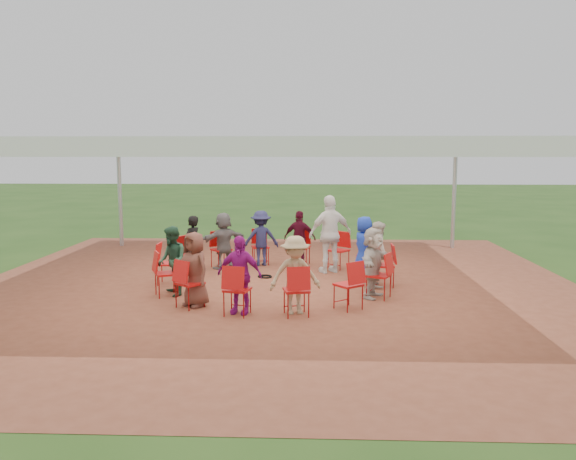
{
  "coord_description": "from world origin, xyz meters",
  "views": [
    {
      "loc": [
        0.73,
        -11.71,
        2.8
      ],
      "look_at": [
        0.27,
        0.3,
        1.16
      ],
      "focal_mm": 35.0,
      "sensor_mm": 36.0,
      "label": 1
    }
  ],
  "objects_px": {
    "cable_coil": "(265,277)",
    "chair_9": "(190,284)",
    "chair_0": "(384,266)",
    "person_seated_1": "(364,247)",
    "chair_6": "(188,255)",
    "chair_8": "(166,274)",
    "chair_5": "(221,250)",
    "person_seated_0": "(379,254)",
    "person_seated_3": "(261,238)",
    "person_seated_5": "(192,245)",
    "chair_7": "(168,264)",
    "person_seated_9": "(295,275)",
    "chair_13": "(379,276)",
    "chair_10": "(237,290)",
    "chair_4": "(260,247)",
    "chair_3": "(301,247)",
    "laptop": "(371,256)",
    "person_seated_6": "(172,261)",
    "person_seated_7": "(195,269)",
    "chair_11": "(296,291)",
    "chair_1": "(368,257)",
    "person_seated_10": "(373,263)",
    "chair_12": "(348,285)",
    "person_seated_4": "(224,241)",
    "standing_person": "(330,234)",
    "person_seated_2": "(300,238)",
    "person_seated_8": "(239,275)",
    "chair_2": "(339,251)"
  },
  "relations": [
    {
      "from": "cable_coil",
      "to": "chair_9",
      "type": "bearing_deg",
      "value": -114.68
    },
    {
      "from": "chair_0",
      "to": "person_seated_1",
      "type": "distance_m",
      "value": 1.04
    },
    {
      "from": "chair_6",
      "to": "chair_8",
      "type": "bearing_deg",
      "value": 25.71
    },
    {
      "from": "chair_5",
      "to": "person_seated_0",
      "type": "height_order",
      "value": "person_seated_0"
    },
    {
      "from": "person_seated_3",
      "to": "chair_5",
      "type": "bearing_deg",
      "value": 6.2
    },
    {
      "from": "person_seated_3",
      "to": "person_seated_5",
      "type": "relative_size",
      "value": 1.0
    },
    {
      "from": "chair_7",
      "to": "person_seated_9",
      "type": "height_order",
      "value": "person_seated_9"
    },
    {
      "from": "chair_6",
      "to": "person_seated_0",
      "type": "xyz_separation_m",
      "value": [
        4.27,
        -1.01,
        0.25
      ]
    },
    {
      "from": "person_seated_3",
      "to": "chair_13",
      "type": "bearing_deg",
      "value": 116.45
    },
    {
      "from": "chair_10",
      "to": "chair_4",
      "type": "bearing_deg",
      "value": 102.86
    },
    {
      "from": "chair_3",
      "to": "person_seated_1",
      "type": "distance_m",
      "value": 1.97
    },
    {
      "from": "cable_coil",
      "to": "laptop",
      "type": "height_order",
      "value": "laptop"
    },
    {
      "from": "chair_3",
      "to": "chair_0",
      "type": "bearing_deg",
      "value": 141.43
    },
    {
      "from": "laptop",
      "to": "person_seated_0",
      "type": "bearing_deg",
      "value": -90.0
    },
    {
      "from": "chair_13",
      "to": "person_seated_6",
      "type": "bearing_deg",
      "value": 114.98
    },
    {
      "from": "chair_3",
      "to": "person_seated_9",
      "type": "bearing_deg",
      "value": 102.51
    },
    {
      "from": "chair_3",
      "to": "person_seated_7",
      "type": "height_order",
      "value": "person_seated_7"
    },
    {
      "from": "chair_6",
      "to": "chair_11",
      "type": "height_order",
      "value": "same"
    },
    {
      "from": "chair_1",
      "to": "chair_9",
      "type": "relative_size",
      "value": 1.0
    },
    {
      "from": "person_seated_9",
      "to": "chair_6",
      "type": "bearing_deg",
      "value": 116.45
    },
    {
      "from": "person_seated_6",
      "to": "person_seated_10",
      "type": "bearing_deg",
      "value": 64.29
    },
    {
      "from": "chair_12",
      "to": "person_seated_4",
      "type": "relative_size",
      "value": 0.65
    },
    {
      "from": "chair_8",
      "to": "standing_person",
      "type": "height_order",
      "value": "standing_person"
    },
    {
      "from": "standing_person",
      "to": "chair_5",
      "type": "bearing_deg",
      "value": -33.71
    },
    {
      "from": "chair_6",
      "to": "chair_3",
      "type": "bearing_deg",
      "value": 141.43
    },
    {
      "from": "chair_8",
      "to": "person_seated_4",
      "type": "bearing_deg",
      "value": 139.51
    },
    {
      "from": "chair_4",
      "to": "person_seated_5",
      "type": "distance_m",
      "value": 1.97
    },
    {
      "from": "person_seated_0",
      "to": "person_seated_5",
      "type": "distance_m",
      "value": 4.27
    },
    {
      "from": "chair_8",
      "to": "person_seated_3",
      "type": "bearing_deg",
      "value": 127.35
    },
    {
      "from": "chair_7",
      "to": "chair_10",
      "type": "distance_m",
      "value": 2.88
    },
    {
      "from": "chair_10",
      "to": "person_seated_1",
      "type": "xyz_separation_m",
      "value": [
        2.49,
        3.2,
        0.25
      ]
    },
    {
      "from": "person_seated_2",
      "to": "cable_coil",
      "type": "relative_size",
      "value": 4.04
    },
    {
      "from": "chair_10",
      "to": "person_seated_4",
      "type": "xyz_separation_m",
      "value": [
        -0.84,
        3.97,
        0.25
      ]
    },
    {
      "from": "chair_3",
      "to": "standing_person",
      "type": "bearing_deg",
      "value": 140.5
    },
    {
      "from": "person_seated_6",
      "to": "person_seated_8",
      "type": "distance_m",
      "value": 1.9
    },
    {
      "from": "chair_0",
      "to": "person_seated_8",
      "type": "distance_m",
      "value": 3.53
    },
    {
      "from": "chair_1",
      "to": "chair_8",
      "type": "bearing_deg",
      "value": 90.0
    },
    {
      "from": "chair_2",
      "to": "person_seated_9",
      "type": "distance_m",
      "value": 4.06
    },
    {
      "from": "chair_2",
      "to": "person_seated_3",
      "type": "relative_size",
      "value": 0.65
    },
    {
      "from": "person_seated_1",
      "to": "person_seated_3",
      "type": "xyz_separation_m",
      "value": [
        -2.46,
        1.19,
        0.0
      ]
    },
    {
      "from": "person_seated_2",
      "to": "laptop",
      "type": "xyz_separation_m",
      "value": [
        1.54,
        -2.14,
        -0.04
      ]
    },
    {
      "from": "chair_10",
      "to": "chair_12",
      "type": "relative_size",
      "value": 1.0
    },
    {
      "from": "person_seated_3",
      "to": "person_seated_5",
      "type": "height_order",
      "value": "same"
    },
    {
      "from": "chair_6",
      "to": "laptop",
      "type": "bearing_deg",
      "value": 102.02
    },
    {
      "from": "chair_12",
      "to": "person_seated_0",
      "type": "relative_size",
      "value": 0.65
    },
    {
      "from": "chair_13",
      "to": "person_seated_5",
      "type": "xyz_separation_m",
      "value": [
        -4.05,
        1.96,
        0.25
      ]
    },
    {
      "from": "chair_9",
      "to": "laptop",
      "type": "bearing_deg",
      "value": 66.06
    },
    {
      "from": "person_seated_6",
      "to": "standing_person",
      "type": "relative_size",
      "value": 0.75
    },
    {
      "from": "chair_9",
      "to": "chair_10",
      "type": "height_order",
      "value": "same"
    },
    {
      "from": "person_seated_1",
      "to": "person_seated_7",
      "type": "distance_m",
      "value": 4.27
    }
  ]
}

